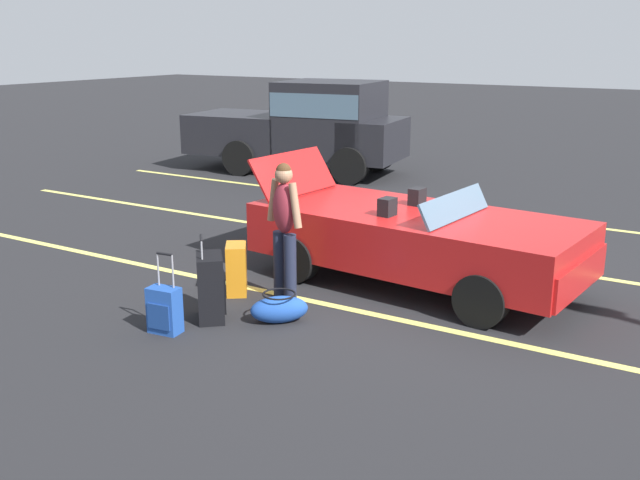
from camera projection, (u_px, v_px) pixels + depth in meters
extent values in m
plane|color=black|center=(414.00, 284.00, 9.32)|extent=(80.00, 80.00, 0.00)
cube|color=#EAE066|center=(370.00, 314.00, 8.31)|extent=(18.00, 0.12, 0.01)
cube|color=#EAE066|center=(456.00, 255.00, 10.54)|extent=(18.00, 0.12, 0.01)
cube|color=#EAE066|center=(513.00, 217.00, 12.76)|extent=(18.00, 0.12, 0.01)
cube|color=red|center=(416.00, 237.00, 9.15)|extent=(4.24, 2.13, 0.64)
cube|color=red|center=(525.00, 266.00, 8.36)|extent=(1.46, 1.78, 0.38)
cube|color=slate|center=(455.00, 206.00, 8.73)|extent=(0.32, 1.56, 0.31)
cube|color=black|center=(417.00, 197.00, 9.44)|extent=(0.18, 0.23, 0.22)
cube|color=black|center=(387.00, 207.00, 8.87)|extent=(0.18, 0.23, 0.22)
cube|color=red|center=(294.00, 173.00, 10.11)|extent=(0.51, 1.52, 0.55)
cylinder|color=black|center=(536.00, 264.00, 9.14)|extent=(0.62, 0.27, 0.60)
cylinder|color=black|center=(481.00, 300.00, 7.88)|extent=(0.62, 0.27, 0.60)
cylinder|color=black|center=(366.00, 233.00, 10.59)|extent=(0.62, 0.27, 0.60)
cylinder|color=black|center=(297.00, 259.00, 9.34)|extent=(0.62, 0.27, 0.60)
cube|color=black|center=(210.00, 287.00, 8.07)|extent=(0.53, 0.55, 0.74)
cube|color=black|center=(224.00, 291.00, 8.11)|extent=(0.27, 0.30, 0.41)
cylinder|color=gray|center=(201.00, 244.00, 8.05)|extent=(0.03, 0.03, 0.20)
cylinder|color=gray|center=(202.00, 250.00, 7.80)|extent=(0.03, 0.03, 0.20)
cylinder|color=black|center=(201.00, 238.00, 7.90)|extent=(0.20, 0.22, 0.03)
sphere|color=black|center=(202.00, 312.00, 8.30)|extent=(0.04, 0.04, 0.04)
sphere|color=black|center=(202.00, 323.00, 7.98)|extent=(0.04, 0.04, 0.04)
cube|color=orange|center=(236.00, 269.00, 8.91)|extent=(0.43, 0.47, 0.62)
sphere|color=black|center=(244.00, 295.00, 8.85)|extent=(0.04, 0.04, 0.04)
sphere|color=black|center=(245.00, 288.00, 9.12)|extent=(0.04, 0.04, 0.04)
cube|color=#1E479E|center=(165.00, 310.00, 7.73)|extent=(0.36, 0.24, 0.50)
cube|color=navy|center=(158.00, 317.00, 7.64)|extent=(0.27, 0.05, 0.28)
cylinder|color=gray|center=(173.00, 271.00, 7.62)|extent=(0.02, 0.02, 0.36)
cylinder|color=gray|center=(158.00, 269.00, 7.70)|extent=(0.02, 0.02, 0.36)
cylinder|color=black|center=(164.00, 254.00, 7.61)|extent=(0.19, 0.05, 0.03)
sphere|color=black|center=(179.00, 330.00, 7.81)|extent=(0.04, 0.04, 0.04)
sphere|color=black|center=(161.00, 326.00, 7.90)|extent=(0.04, 0.04, 0.04)
ellipsoid|color=#1E479E|center=(279.00, 309.00, 8.03)|extent=(0.67, 0.65, 0.30)
torus|color=black|center=(279.00, 294.00, 7.98)|extent=(0.53, 0.53, 0.02)
cylinder|color=#1E2338|center=(280.00, 264.00, 8.75)|extent=(0.19, 0.19, 0.82)
cylinder|color=#1E2338|center=(290.00, 268.00, 8.61)|extent=(0.19, 0.19, 0.82)
ellipsoid|color=maroon|center=(284.00, 208.00, 8.49)|extent=(0.37, 0.31, 0.60)
sphere|color=#A37556|center=(284.00, 175.00, 8.39)|extent=(0.21, 0.21, 0.21)
sphere|color=#472D19|center=(284.00, 171.00, 8.37)|extent=(0.18, 0.18, 0.18)
cylinder|color=#A37556|center=(273.00, 200.00, 8.62)|extent=(0.21, 0.14, 0.53)
cylinder|color=#A37556|center=(295.00, 206.00, 8.33)|extent=(0.21, 0.14, 0.53)
cube|color=black|center=(374.00, 140.00, 16.13)|extent=(1.34, 2.03, 0.90)
cube|color=black|center=(330.00, 120.00, 16.43)|extent=(2.33, 2.16, 1.70)
cube|color=slate|center=(330.00, 102.00, 16.33)|extent=(2.29, 2.17, 0.51)
cube|color=black|center=(245.00, 133.00, 17.39)|extent=(2.63, 2.20, 0.90)
cylinder|color=black|center=(378.00, 154.00, 17.13)|extent=(0.83, 0.38, 0.80)
cylinder|color=black|center=(349.00, 166.00, 15.54)|extent=(0.83, 0.38, 0.80)
cylinder|color=black|center=(276.00, 147.00, 18.17)|extent=(0.83, 0.38, 0.80)
cylinder|color=black|center=(240.00, 158.00, 16.57)|extent=(0.83, 0.38, 0.80)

